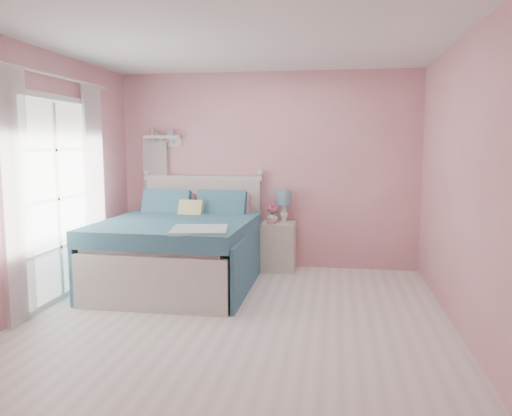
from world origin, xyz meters
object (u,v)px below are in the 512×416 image
(vase, at_px, (272,217))
(teacup, at_px, (272,221))
(bed, at_px, (181,250))
(nightstand, at_px, (278,246))
(table_lamp, at_px, (284,200))

(vase, distance_m, teacup, 0.13)
(bed, distance_m, teacup, 1.24)
(nightstand, distance_m, table_lamp, 0.62)
(table_lamp, bearing_deg, bed, -141.74)
(bed, bearing_deg, vase, 41.56)
(teacup, bearing_deg, table_lamp, 54.44)
(bed, relative_size, vase, 14.34)
(nightstand, bearing_deg, teacup, -120.49)
(table_lamp, xyz_separation_m, vase, (-0.14, -0.06, -0.22))
(vase, bearing_deg, teacup, -86.60)
(bed, distance_m, nightstand, 1.35)
(bed, bearing_deg, teacup, 36.80)
(table_lamp, bearing_deg, vase, -156.10)
(vase, bearing_deg, bed, -140.02)
(table_lamp, distance_m, teacup, 0.35)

